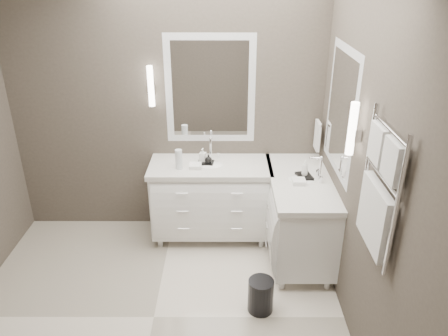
{
  "coord_description": "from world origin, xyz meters",
  "views": [
    {
      "loc": [
        0.6,
        -2.78,
        2.7
      ],
      "look_at": [
        0.59,
        0.7,
        1.06
      ],
      "focal_mm": 35.0,
      "sensor_mm": 36.0,
      "label": 1
    }
  ],
  "objects_px": {
    "vanity_right": "(299,212)",
    "towel_ladder": "(378,195)",
    "waste_bin": "(261,295)",
    "vanity_back": "(211,196)"
  },
  "relations": [
    {
      "from": "vanity_right",
      "to": "towel_ladder",
      "type": "xyz_separation_m",
      "value": [
        0.23,
        -1.3,
        0.91
      ]
    },
    {
      "from": "waste_bin",
      "to": "vanity_right",
      "type": "bearing_deg",
      "value": 62.21
    },
    {
      "from": "towel_ladder",
      "to": "waste_bin",
      "type": "distance_m",
      "value": 1.48
    },
    {
      "from": "towel_ladder",
      "to": "vanity_back",
      "type": "bearing_deg",
      "value": 124.1
    },
    {
      "from": "vanity_right",
      "to": "vanity_back",
      "type": "bearing_deg",
      "value": 159.62
    },
    {
      "from": "vanity_back",
      "to": "towel_ladder",
      "type": "distance_m",
      "value": 2.16
    },
    {
      "from": "vanity_back",
      "to": "towel_ladder",
      "type": "xyz_separation_m",
      "value": [
        1.1,
        -1.63,
        0.91
      ]
    },
    {
      "from": "vanity_back",
      "to": "waste_bin",
      "type": "xyz_separation_m",
      "value": [
        0.45,
        -1.13,
        -0.33
      ]
    },
    {
      "from": "vanity_back",
      "to": "towel_ladder",
      "type": "height_order",
      "value": "towel_ladder"
    },
    {
      "from": "vanity_back",
      "to": "vanity_right",
      "type": "height_order",
      "value": "same"
    }
  ]
}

